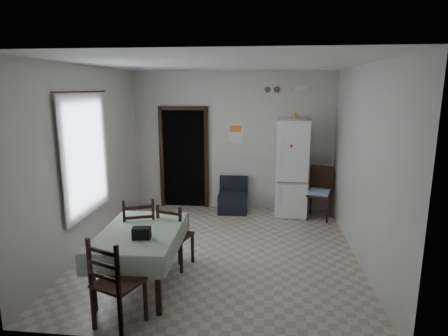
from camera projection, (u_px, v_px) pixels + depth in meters
ground at (221, 251)px, 6.00m from camera, size 4.50×4.50×0.00m
ceiling at (220, 63)px, 5.39m from camera, size 4.20×4.50×0.02m
wall_back at (233, 141)px, 7.88m from camera, size 4.20×0.02×2.90m
wall_front at (192, 208)px, 3.50m from camera, size 4.20×0.02×2.90m
wall_left at (89, 159)px, 5.91m from camera, size 0.02×4.50×2.90m
wall_right at (363, 165)px, 5.47m from camera, size 0.02×4.50×2.90m
doorway at (186, 157)px, 8.27m from camera, size 1.06×0.52×2.22m
window_recess at (79, 155)px, 5.70m from camera, size 0.10×1.20×1.60m
curtain at (86, 155)px, 5.69m from camera, size 0.02×1.45×1.85m
curtain_rod at (82, 92)px, 5.49m from camera, size 0.02×1.60×0.02m
calendar at (235, 133)px, 7.82m from camera, size 0.28×0.02×0.40m
calendar_image at (235, 129)px, 7.80m from camera, size 0.24×0.01×0.14m
light_switch at (240, 158)px, 7.92m from camera, size 0.08×0.02×0.12m
vent_left at (268, 90)px, 7.56m from camera, size 0.12×0.03×0.12m
vent_right at (277, 90)px, 7.54m from camera, size 0.12×0.03×0.12m
emergency_light at (300, 88)px, 7.46m from camera, size 0.25×0.07×0.09m
fridge at (292, 168)px, 7.54m from camera, size 0.67×0.67×1.95m
tan_cone at (295, 115)px, 7.34m from camera, size 0.22×0.22×0.16m
navy_seat at (233, 195)px, 7.79m from camera, size 0.62×0.60×0.72m
corner_chair at (319, 193)px, 7.37m from camera, size 0.56×0.56×1.04m
dining_table at (141, 258)px, 4.88m from camera, size 1.01×1.50×0.77m
black_bag at (142, 233)px, 4.52m from camera, size 0.23×0.16×0.14m
dining_chair_far_left at (140, 231)px, 5.38m from camera, size 0.58×0.58×1.06m
dining_chair_far_right at (176, 235)px, 5.40m from camera, size 0.51×0.51×0.96m
dining_chair_near_head at (118, 281)px, 4.01m from camera, size 0.59×0.59×1.05m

